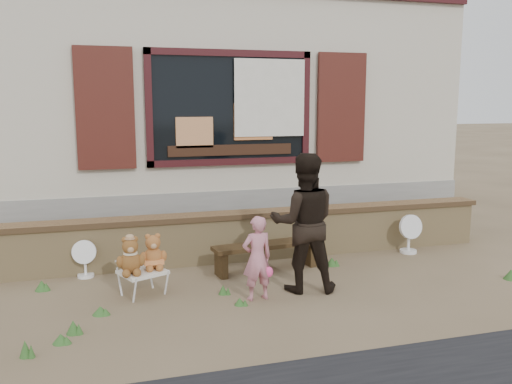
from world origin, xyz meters
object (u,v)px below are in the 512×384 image
object	(u,v)px
adult	(304,223)
teddy_bear_right	(153,251)
bench	(267,251)
teddy_bear_left	(130,255)
child	(257,258)
folding_chair	(143,273)

from	to	relation	value
adult	teddy_bear_right	bearing A→B (deg)	0.94
bench	teddy_bear_right	distance (m)	1.54
bench	teddy_bear_left	world-z (taller)	teddy_bear_left
teddy_bear_right	child	xyz separation A→B (m)	(1.06, -0.55, -0.02)
bench	teddy_bear_left	size ratio (longest dim) A/B	3.42
bench	child	world-z (taller)	child
folding_chair	teddy_bear_right	distance (m)	0.27
teddy_bear_left	teddy_bear_right	bearing A→B (deg)	0.00
teddy_bear_right	child	size ratio (longest dim) A/B	0.44
child	adult	xyz separation A→B (m)	(0.60, 0.15, 0.32)
child	folding_chair	bearing A→B (deg)	-29.29
folding_chair	teddy_bear_right	bearing A→B (deg)	-0.00
teddy_bear_left	adult	xyz separation A→B (m)	(1.91, -0.28, 0.30)
bench	child	bearing A→B (deg)	-120.39
folding_chair	adult	size ratio (longest dim) A/B	0.37
bench	folding_chair	world-z (taller)	bench
teddy_bear_left	child	bearing A→B (deg)	-41.81
folding_chair	child	distance (m)	1.30
teddy_bear_right	adult	xyz separation A→B (m)	(1.66, -0.40, 0.30)
bench	teddy_bear_right	bearing A→B (deg)	-171.60
teddy_bear_left	child	size ratio (longest dim) A/B	0.45
bench	child	distance (m)	1.06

